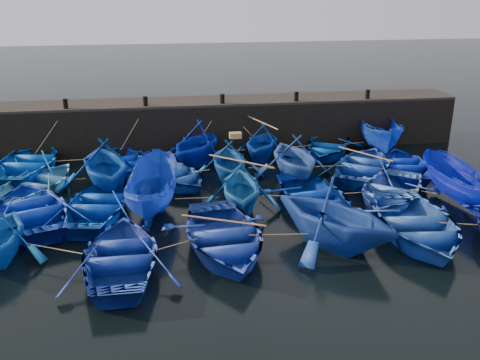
{
  "coord_description": "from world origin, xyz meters",
  "views": [
    {
      "loc": [
        -3.12,
        -18.03,
        8.9
      ],
      "look_at": [
        0.0,
        3.2,
        0.7
      ],
      "focal_mm": 40.0,
      "sensor_mm": 36.0,
      "label": 1
    }
  ],
  "objects": [
    {
      "name": "boat_11",
      "position": [
        6.18,
        4.77,
        0.53
      ],
      "size": [
        5.87,
        6.26,
        1.06
      ],
      "primitive_type": "imported",
      "rotation": [
        0.0,
        0.0,
        2.55
      ],
      "color": "navy",
      "rests_on": "ground"
    },
    {
      "name": "boat_12",
      "position": [
        8.24,
        4.72,
        0.46
      ],
      "size": [
        3.98,
        4.99,
        0.93
      ],
      "primitive_type": "imported",
      "rotation": [
        0.0,
        0.0,
        2.95
      ],
      "color": "#0520A1",
      "rests_on": "ground"
    },
    {
      "name": "boat_4",
      "position": [
        5.43,
        8.12,
        0.48
      ],
      "size": [
        5.14,
        5.68,
        0.97
      ],
      "primitive_type": "imported",
      "rotation": [
        0.0,
        0.0,
        -0.5
      ],
      "color": "navy",
      "rests_on": "ground"
    },
    {
      "name": "ground",
      "position": [
        0.0,
        0.0,
        0.0
      ],
      "size": [
        120.0,
        120.0,
        0.0
      ],
      "primitive_type": "plane",
      "color": "black",
      "rests_on": "ground"
    },
    {
      "name": "boat_18",
      "position": [
        6.08,
        1.46,
        0.52
      ],
      "size": [
        5.86,
        6.13,
        1.03
      ],
      "primitive_type": "imported",
      "rotation": [
        0.0,
        0.0,
        -0.65
      ],
      "color": "#294FB6",
      "rests_on": "ground"
    },
    {
      "name": "boat_16",
      "position": [
        -0.18,
        1.79,
        1.01
      ],
      "size": [
        3.68,
        4.15,
        2.02
      ],
      "primitive_type": "imported",
      "rotation": [
        0.0,
        0.0,
        -0.1
      ],
      "color": "#155DAD",
      "rests_on": "ground"
    },
    {
      "name": "boat_1",
      "position": [
        -5.39,
        7.5,
        0.45
      ],
      "size": [
        4.04,
        4.97,
        0.91
      ],
      "primitive_type": "imported",
      "rotation": [
        0.0,
        0.0,
        0.23
      ],
      "color": "#052BD4",
      "rests_on": "ground"
    },
    {
      "name": "boat_22",
      "position": [
        -1.31,
        -1.74,
        0.57
      ],
      "size": [
        4.4,
        5.83,
        1.15
      ],
      "primitive_type": "imported",
      "rotation": [
        0.0,
        0.0,
        0.08
      ],
      "color": "#1A3496",
      "rests_on": "ground"
    },
    {
      "name": "boat_21",
      "position": [
        -4.68,
        -2.44,
        0.54
      ],
      "size": [
        3.77,
        5.22,
        1.07
      ],
      "primitive_type": "imported",
      "rotation": [
        0.0,
        0.0,
        3.15
      ],
      "color": "navy",
      "rests_on": "ground"
    },
    {
      "name": "bollard_4",
      "position": [
        8.0,
        9.6,
        2.87
      ],
      "size": [
        0.24,
        0.24,
        0.5
      ],
      "primitive_type": "cylinder",
      "color": "black",
      "rests_on": "quay_top"
    },
    {
      "name": "bollard_3",
      "position": [
        4.0,
        9.6,
        2.87
      ],
      "size": [
        0.24,
        0.24,
        0.5
      ],
      "primitive_type": "cylinder",
      "color": "black",
      "rests_on": "quay_top"
    },
    {
      "name": "boat_13",
      "position": [
        -8.28,
        1.73,
        0.55
      ],
      "size": [
        5.45,
        6.33,
        1.11
      ],
      "primitive_type": "imported",
      "rotation": [
        0.0,
        0.0,
        3.5
      ],
      "color": "#0825A6",
      "rests_on": "ground"
    },
    {
      "name": "mooring_ropes",
      "position": [
        -0.37,
        5.05,
        0.89
      ],
      "size": [
        18.01,
        11.98,
        2.1
      ],
      "color": "tan",
      "rests_on": "ground"
    },
    {
      "name": "bollard_0",
      "position": [
        -8.0,
        9.6,
        2.87
      ],
      "size": [
        0.24,
        0.24,
        0.5
      ],
      "primitive_type": "cylinder",
      "color": "black",
      "rests_on": "quay_top"
    },
    {
      "name": "boat_8",
      "position": [
        -2.84,
        4.95,
        0.47
      ],
      "size": [
        5.04,
        5.51,
        0.93
      ],
      "primitive_type": "imported",
      "rotation": [
        0.0,
        0.0,
        0.53
      ],
      "color": "#1A4790",
      "rests_on": "ground"
    },
    {
      "name": "bollard_2",
      "position": [
        0.0,
        9.6,
        2.87
      ],
      "size": [
        0.24,
        0.24,
        0.5
      ],
      "primitive_type": "cylinder",
      "color": "black",
      "rests_on": "quay_top"
    },
    {
      "name": "boat_14",
      "position": [
        -5.83,
        1.9,
        0.52
      ],
      "size": [
        4.33,
        5.53,
        1.05
      ],
      "primitive_type": "imported",
      "rotation": [
        0.0,
        0.0,
        2.99
      ],
      "color": "#033093",
      "rests_on": "ground"
    },
    {
      "name": "loose_oars",
      "position": [
        1.63,
        3.18,
        1.57
      ],
      "size": [
        9.75,
        11.72,
        1.02
      ],
      "color": "#99724C",
      "rests_on": "ground"
    },
    {
      "name": "quay_wall",
      "position": [
        0.0,
        10.5,
        1.25
      ],
      "size": [
        26.0,
        2.5,
        2.5
      ],
      "primitive_type": "cube",
      "color": "black",
      "rests_on": "ground"
    },
    {
      "name": "boat_10",
      "position": [
        2.8,
        4.82,
        1.12
      ],
      "size": [
        4.06,
        4.59,
        2.24
      ],
      "primitive_type": "imported",
      "rotation": [
        0.0,
        0.0,
        3.24
      ],
      "color": "#204992",
      "rests_on": "ground"
    },
    {
      "name": "wooden_crate",
      "position": [
        0.07,
        5.11,
        2.15
      ],
      "size": [
        0.54,
        0.35,
        0.25
      ],
      "primitive_type": "cube",
      "color": "olive",
      "rests_on": "boat_9"
    },
    {
      "name": "boat_19",
      "position": [
        8.76,
        0.86,
        0.9
      ],
      "size": [
        2.41,
        4.84,
        1.79
      ],
      "primitive_type": "imported",
      "rotation": [
        0.0,
        0.0,
        3.29
      ],
      "color": "#0410A4",
      "rests_on": "ground"
    },
    {
      "name": "boat_15",
      "position": [
        -3.73,
        1.88,
        0.98
      ],
      "size": [
        2.55,
        5.26,
        1.95
      ],
      "primitive_type": "imported",
      "rotation": [
        0.0,
        0.0,
        3.01
      ],
      "color": "#0F30A7",
      "rests_on": "ground"
    },
    {
      "name": "boat_5",
      "position": [
        8.36,
        8.24,
        0.99
      ],
      "size": [
        2.84,
        5.39,
        1.98
      ],
      "primitive_type": "imported",
      "rotation": [
        0.0,
        0.0,
        -0.18
      ],
      "color": "#0D32C3",
      "rests_on": "ground"
    },
    {
      "name": "boat_6",
      "position": [
        -8.66,
        4.73,
        0.48
      ],
      "size": [
        5.03,
        5.63,
        0.96
      ],
      "primitive_type": "imported",
      "rotation": [
        0.0,
        0.0,
        2.68
      ],
      "color": "#3478C4",
      "rests_on": "ground"
    },
    {
      "name": "boat_24",
      "position": [
        5.69,
        -1.75,
        0.59
      ],
      "size": [
        4.56,
        6.04,
        1.18
      ],
      "primitive_type": "imported",
      "rotation": [
        0.0,
        0.0,
        -0.09
      ],
      "color": "#1E4AA7",
      "rests_on": "ground"
    },
    {
      "name": "boat_3",
      "position": [
        1.83,
        7.9,
        0.96
      ],
      "size": [
        4.37,
        4.62,
        1.92
      ],
      "primitive_type": "imported",
      "rotation": [
        0.0,
        0.0,
        -0.42
      ],
      "color": "#0632AA",
      "rests_on": "ground"
    },
    {
      "name": "quay_top",
      "position": [
        0.0,
        10.5,
        2.56
      ],
      "size": [
        26.0,
        2.5,
        0.12
      ],
      "primitive_type": "cube",
      "color": "black",
      "rests_on": "quay_wall"
    },
    {
      "name": "boat_0",
      "position": [
        -9.61,
        7.4,
        0.57
      ],
      "size": [
        4.83,
        6.12,
        1.15
      ],
      "primitive_type": "imported",
      "rotation": [
        0.0,
        0.0,
        2.97
      ],
      "color": "#013DA0",
      "rests_on": "ground"
    },
    {
      "name": "boat_7",
      "position": [
        -5.75,
        4.77,
        1.23
      ],
      "size": [
        4.92,
        5.41,
        2.46
      ],
      "primitive_type": "imported",
      "rotation": [
        0.0,
        0.0,
        3.35
      ],
      "color": "#053992",
      "rests_on": "ground"
    },
    {
      "name": "boat_2",
      "position": [
        -1.53,
        7.71,
        1.11
      ],
      "size": [
        5.31,
        5.49,
        2.21
      ],
      "primitive_type": "imported",
      "rotation": [
        0.0,
        0.0,
        -0.57
      ],
      "color": "#001791",
      "rests_on": "ground"
    },
    {
      "name": "boat_23",
      "position": [
        2.54,
        -1.94,
        1.25
      ],
      "size": [
        6.2,
        6.29,
        2.51
      ],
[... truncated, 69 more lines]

